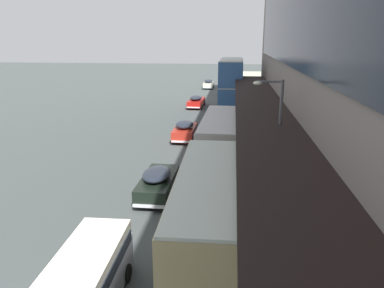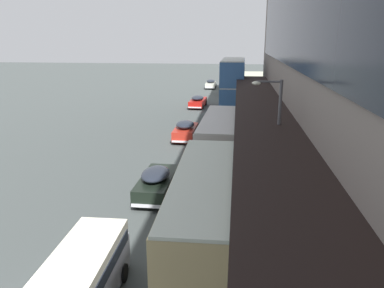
{
  "view_description": "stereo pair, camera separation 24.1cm",
  "coord_description": "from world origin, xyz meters",
  "px_view_note": "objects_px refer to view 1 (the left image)",
  "views": [
    {
      "loc": [
        4.61,
        -7.28,
        8.25
      ],
      "look_at": [
        1.9,
        17.4,
        1.21
      ],
      "focal_mm": 35.0,
      "sensor_mm": 36.0,
      "label": 1
    },
    {
      "loc": [
        4.85,
        -7.26,
        8.25
      ],
      "look_at": [
        1.9,
        17.4,
        1.21
      ],
      "focal_mm": 35.0,
      "sensor_mm": 36.0,
      "label": 2
    }
  ],
  "objects_px": {
    "pedestrian_at_kerb": "(328,278)",
    "fire_hydrant": "(290,282)",
    "transit_bus_kerbside_far": "(220,136)",
    "sedan_trailing_near": "(226,89)",
    "sedan_oncoming_rear": "(209,84)",
    "sedan_trailing_mid": "(185,130)",
    "street_lamp": "(276,130)",
    "sedan_lead_mid": "(196,101)",
    "transit_bus_kerbside_front": "(231,83)",
    "vw_van": "(90,272)",
    "transit_bus_kerbside_rear": "(209,207)",
    "sedan_second_near": "(158,182)"
  },
  "relations": [
    {
      "from": "street_lamp",
      "to": "fire_hydrant",
      "type": "relative_size",
      "value": 8.82
    },
    {
      "from": "vw_van",
      "to": "fire_hydrant",
      "type": "relative_size",
      "value": 6.55
    },
    {
      "from": "sedan_oncoming_rear",
      "to": "sedan_trailing_mid",
      "type": "xyz_separation_m",
      "value": [
        0.26,
        -33.76,
        0.05
      ]
    },
    {
      "from": "sedan_lead_mid",
      "to": "street_lamp",
      "type": "bearing_deg",
      "value": -76.15
    },
    {
      "from": "transit_bus_kerbside_rear",
      "to": "transit_bus_kerbside_far",
      "type": "distance_m",
      "value": 11.2
    },
    {
      "from": "fire_hydrant",
      "to": "transit_bus_kerbside_far",
      "type": "bearing_deg",
      "value": 101.79
    },
    {
      "from": "transit_bus_kerbside_front",
      "to": "sedan_trailing_mid",
      "type": "bearing_deg",
      "value": -104.75
    },
    {
      "from": "street_lamp",
      "to": "transit_bus_kerbside_far",
      "type": "bearing_deg",
      "value": 116.25
    },
    {
      "from": "street_lamp",
      "to": "transit_bus_kerbside_front",
      "type": "bearing_deg",
      "value": 95.5
    },
    {
      "from": "vw_van",
      "to": "sedan_trailing_mid",
      "type": "bearing_deg",
      "value": 88.83
    },
    {
      "from": "sedan_lead_mid",
      "to": "sedan_trailing_mid",
      "type": "distance_m",
      "value": 15.56
    },
    {
      "from": "transit_bus_kerbside_rear",
      "to": "sedan_trailing_mid",
      "type": "height_order",
      "value": "transit_bus_kerbside_rear"
    },
    {
      "from": "transit_bus_kerbside_front",
      "to": "vw_van",
      "type": "height_order",
      "value": "transit_bus_kerbside_front"
    },
    {
      "from": "transit_bus_kerbside_front",
      "to": "vw_van",
      "type": "xyz_separation_m",
      "value": [
        -4.08,
        -34.24,
        -2.12
      ]
    },
    {
      "from": "sedan_oncoming_rear",
      "to": "vw_van",
      "type": "height_order",
      "value": "vw_van"
    },
    {
      "from": "pedestrian_at_kerb",
      "to": "fire_hydrant",
      "type": "xyz_separation_m",
      "value": [
        -0.99,
        0.66,
        -0.69
      ]
    },
    {
      "from": "transit_bus_kerbside_front",
      "to": "pedestrian_at_kerb",
      "type": "xyz_separation_m",
      "value": [
        3.33,
        -33.87,
        -2.03
      ]
    },
    {
      "from": "transit_bus_kerbside_rear",
      "to": "vw_van",
      "type": "relative_size",
      "value": 2.14
    },
    {
      "from": "transit_bus_kerbside_rear",
      "to": "sedan_lead_mid",
      "type": "distance_m",
      "value": 32.52
    },
    {
      "from": "transit_bus_kerbside_front",
      "to": "sedan_trailing_mid",
      "type": "xyz_separation_m",
      "value": [
        -3.66,
        -13.91,
        -2.41
      ]
    },
    {
      "from": "transit_bus_kerbside_far",
      "to": "sedan_lead_mid",
      "type": "xyz_separation_m",
      "value": [
        -3.7,
        21.09,
        -1.07
      ]
    },
    {
      "from": "transit_bus_kerbside_rear",
      "to": "sedan_lead_mid",
      "type": "relative_size",
      "value": 1.96
    },
    {
      "from": "sedan_trailing_near",
      "to": "vw_van",
      "type": "relative_size",
      "value": 1.01
    },
    {
      "from": "sedan_oncoming_rear",
      "to": "fire_hydrant",
      "type": "xyz_separation_m",
      "value": [
        6.26,
        -53.07,
        -0.27
      ]
    },
    {
      "from": "sedan_trailing_mid",
      "to": "pedestrian_at_kerb",
      "type": "relative_size",
      "value": 2.3
    },
    {
      "from": "vw_van",
      "to": "pedestrian_at_kerb",
      "type": "bearing_deg",
      "value": 2.84
    },
    {
      "from": "sedan_trailing_mid",
      "to": "fire_hydrant",
      "type": "bearing_deg",
      "value": -72.75
    },
    {
      "from": "sedan_second_near",
      "to": "sedan_oncoming_rear",
      "type": "bearing_deg",
      "value": 90.36
    },
    {
      "from": "transit_bus_kerbside_front",
      "to": "fire_hydrant",
      "type": "height_order",
      "value": "transit_bus_kerbside_front"
    },
    {
      "from": "transit_bus_kerbside_front",
      "to": "sedan_trailing_near",
      "type": "height_order",
      "value": "transit_bus_kerbside_front"
    },
    {
      "from": "transit_bus_kerbside_far",
      "to": "sedan_oncoming_rear",
      "type": "bearing_deg",
      "value": 94.92
    },
    {
      "from": "transit_bus_kerbside_front",
      "to": "street_lamp",
      "type": "distance_m",
      "value": 25.65
    },
    {
      "from": "sedan_second_near",
      "to": "transit_bus_kerbside_front",
      "type": "bearing_deg",
      "value": 81.92
    },
    {
      "from": "pedestrian_at_kerb",
      "to": "fire_hydrant",
      "type": "height_order",
      "value": "pedestrian_at_kerb"
    },
    {
      "from": "sedan_trailing_near",
      "to": "sedan_oncoming_rear",
      "type": "height_order",
      "value": "sedan_oncoming_rear"
    },
    {
      "from": "fire_hydrant",
      "to": "sedan_second_near",
      "type": "bearing_deg",
      "value": 128.14
    },
    {
      "from": "transit_bus_kerbside_front",
      "to": "transit_bus_kerbside_rear",
      "type": "distance_m",
      "value": 30.69
    },
    {
      "from": "pedestrian_at_kerb",
      "to": "sedan_oncoming_rear",
      "type": "bearing_deg",
      "value": 97.69
    },
    {
      "from": "transit_bus_kerbside_far",
      "to": "sedan_trailing_near",
      "type": "height_order",
      "value": "transit_bus_kerbside_far"
    },
    {
      "from": "sedan_oncoming_rear",
      "to": "sedan_lead_mid",
      "type": "xyz_separation_m",
      "value": [
        -0.32,
        -18.22,
        -0.03
      ]
    },
    {
      "from": "transit_bus_kerbside_front",
      "to": "sedan_second_near",
      "type": "bearing_deg",
      "value": -98.08
    },
    {
      "from": "transit_bus_kerbside_front",
      "to": "sedan_trailing_mid",
      "type": "distance_m",
      "value": 14.58
    },
    {
      "from": "transit_bus_kerbside_far",
      "to": "sedan_oncoming_rear",
      "type": "distance_m",
      "value": 39.47
    },
    {
      "from": "sedan_second_near",
      "to": "fire_hydrant",
      "type": "distance_m",
      "value": 9.67
    },
    {
      "from": "transit_bus_kerbside_far",
      "to": "fire_hydrant",
      "type": "height_order",
      "value": "transit_bus_kerbside_far"
    },
    {
      "from": "sedan_second_near",
      "to": "pedestrian_at_kerb",
      "type": "distance_m",
      "value": 10.81
    },
    {
      "from": "transit_bus_kerbside_far",
      "to": "transit_bus_kerbside_rear",
      "type": "bearing_deg",
      "value": -90.06
    },
    {
      "from": "sedan_oncoming_rear",
      "to": "pedestrian_at_kerb",
      "type": "bearing_deg",
      "value": -82.31
    },
    {
      "from": "transit_bus_kerbside_front",
      "to": "sedan_lead_mid",
      "type": "relative_size",
      "value": 1.84
    },
    {
      "from": "transit_bus_kerbside_rear",
      "to": "sedan_lead_mid",
      "type": "bearing_deg",
      "value": 96.52
    }
  ]
}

